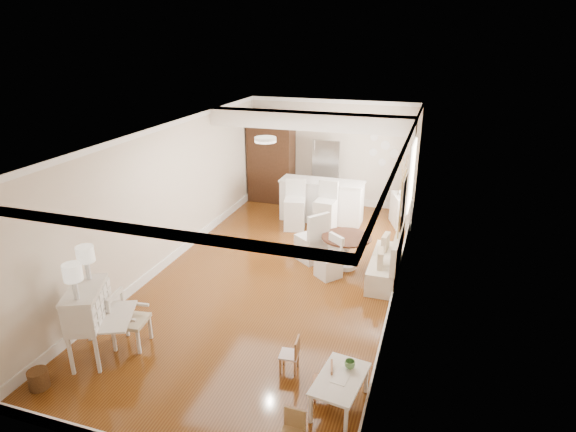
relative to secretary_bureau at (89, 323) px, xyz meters
The scene contains 19 objects.
room 4.15m from the secretary_bureau, 63.53° to the left, with size 9.00×9.04×2.82m.
secretary_bureau is the anchor object (origin of this frame).
gustavian_armchair 0.57m from the secretary_bureau, 46.90° to the left, with size 0.49×0.49×0.86m, color silver.
wicker_basket 0.92m from the secretary_bureau, 107.34° to the right, with size 0.26×0.26×0.26m, color brown.
kids_table 3.62m from the secretary_bureau, ahead, with size 0.53×0.88×0.44m, color white.
kids_chair_a 3.38m from the secretary_bureau, ahead, with size 0.24×0.24×0.51m, color #B57A52.
kids_chair_b 2.86m from the secretary_bureau, 11.41° to the left, with size 0.26×0.26×0.53m, color #A3734A.
banquette 5.20m from the secretary_bureau, 44.82° to the left, with size 0.52×1.60×0.98m, color silver.
dining_table 4.87m from the secretary_bureau, 53.44° to the left, with size 0.98×0.98×0.67m, color #462416.
slip_chair_near 4.33m from the secretary_bureau, 52.00° to the left, with size 0.39×0.41×0.83m, color white.
slip_chair_far 4.57m from the secretary_bureau, 61.87° to the left, with size 0.50×0.53×1.06m, color silver.
breakfast_counter 6.52m from the secretary_bureau, 73.98° to the left, with size 2.05×0.65×1.03m, color white.
bar_stool_left 5.69m from the secretary_bureau, 76.44° to the left, with size 0.47×0.47×1.18m, color silver.
bar_stool_right 6.06m from the secretary_bureau, 70.44° to the left, with size 0.46×0.46×1.16m, color silver.
pantry_cabinet 7.37m from the secretary_bureau, 89.22° to the left, with size 1.20×0.60×2.30m, color #381E11.
fridge 7.59m from the secretary_bureau, 74.71° to the left, with size 0.75×0.65×1.80m, color silver.
sideboard 7.53m from the secretary_bureau, 60.58° to the left, with size 0.35×0.79×0.76m, color white.
pencil_cup 3.69m from the secretary_bureau, ahead, with size 0.13×0.13×0.11m, color #609657.
branch_vase 7.54m from the secretary_bureau, 60.56° to the left, with size 0.19×0.19×0.20m, color white.
Camera 1 is at (2.76, -7.83, 4.39)m, focal length 30.00 mm.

